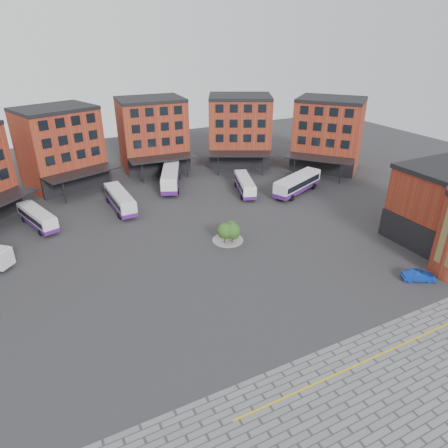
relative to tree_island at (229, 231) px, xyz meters
name	(u,v)px	position (x,y,z in m)	size (l,w,h in m)	color
ground	(260,288)	(-1.96, -11.45, -1.69)	(160.00, 160.00, 0.00)	#28282B
paving_zone	(440,436)	(0.04, -33.45, -1.68)	(50.00, 22.00, 0.02)	slate
yellow_line	(361,363)	(0.04, -25.45, -1.66)	(26.00, 0.15, 0.02)	gold
main_building	(128,151)	(-6.73, 26.80, 5.54)	(94.14, 42.48, 14.60)	maroon
tree_island	(229,231)	(0.00, 0.00, 0.00)	(4.40, 4.40, 3.07)	gray
bus_b	(37,217)	(-23.48, 17.50, -0.19)	(5.20, 10.03, 2.76)	silver
bus_c	(120,200)	(-10.80, 18.36, -0.01)	(3.03, 11.08, 3.10)	silver
bus_d	(171,177)	(0.36, 24.69, 0.24)	(7.60, 12.79, 3.57)	white
bus_e	(245,185)	(11.30, 15.65, -0.16)	(5.41, 10.22, 2.82)	white
bus_f	(297,183)	(19.73, 11.16, 0.13)	(12.05, 7.11, 3.36)	silver
blue_car	(419,276)	(15.69, -18.57, -1.07)	(1.32, 3.80, 1.25)	#0C31A2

